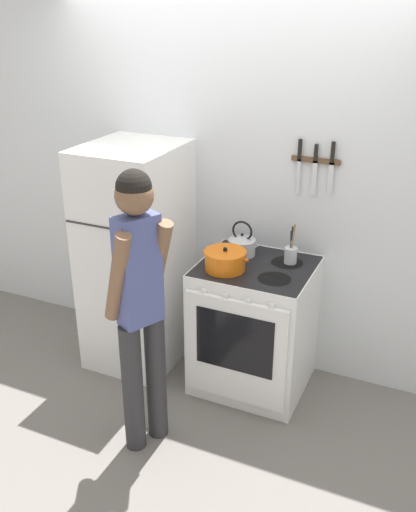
{
  "coord_description": "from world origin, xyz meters",
  "views": [
    {
      "loc": [
        1.38,
        -3.46,
        2.46
      ],
      "look_at": [
        0.03,
        -0.48,
        0.98
      ],
      "focal_mm": 40.0,
      "sensor_mm": 36.0,
      "label": 1
    }
  ],
  "objects_px": {
    "stove_range": "(253,327)",
    "utensil_jar": "(291,254)",
    "dutch_oven_pot": "(225,260)",
    "tea_kettle": "(242,245)",
    "refrigerator": "(136,258)",
    "person": "(140,300)"
  },
  "relations": [
    {
      "from": "stove_range",
      "to": "utensil_jar",
      "type": "distance_m",
      "value": 0.56
    },
    {
      "from": "dutch_oven_pot",
      "to": "tea_kettle",
      "type": "bearing_deg",
      "value": 87.18
    },
    {
      "from": "stove_range",
      "to": "refrigerator",
      "type": "bearing_deg",
      "value": 179.65
    },
    {
      "from": "refrigerator",
      "to": "person",
      "type": "bearing_deg",
      "value": -57.34
    },
    {
      "from": "refrigerator",
      "to": "utensil_jar",
      "type": "distance_m",
      "value": 1.09
    },
    {
      "from": "refrigerator",
      "to": "person",
      "type": "height_order",
      "value": "person"
    },
    {
      "from": "utensil_jar",
      "to": "person",
      "type": "distance_m",
      "value": 1.1
    },
    {
      "from": "refrigerator",
      "to": "stove_range",
      "type": "relative_size",
      "value": 1.78
    },
    {
      "from": "tea_kettle",
      "to": "stove_range",
      "type": "bearing_deg",
      "value": -46.04
    },
    {
      "from": "refrigerator",
      "to": "person",
      "type": "distance_m",
      "value": 0.95
    },
    {
      "from": "stove_range",
      "to": "utensil_jar",
      "type": "height_order",
      "value": "utensil_jar"
    },
    {
      "from": "stove_range",
      "to": "tea_kettle",
      "type": "relative_size",
      "value": 3.76
    },
    {
      "from": "tea_kettle",
      "to": "person",
      "type": "xyz_separation_m",
      "value": [
        -0.23,
        -0.94,
        -0.0
      ]
    },
    {
      "from": "dutch_oven_pot",
      "to": "utensil_jar",
      "type": "xyz_separation_m",
      "value": [
        0.35,
        0.27,
        -0.0
      ]
    },
    {
      "from": "person",
      "to": "utensil_jar",
      "type": "bearing_deg",
      "value": -5.52
    },
    {
      "from": "stove_range",
      "to": "dutch_oven_pot",
      "type": "relative_size",
      "value": 2.9
    },
    {
      "from": "stove_range",
      "to": "tea_kettle",
      "type": "bearing_deg",
      "value": 133.96
    },
    {
      "from": "refrigerator",
      "to": "tea_kettle",
      "type": "distance_m",
      "value": 0.77
    },
    {
      "from": "stove_range",
      "to": "person",
      "type": "height_order",
      "value": "person"
    },
    {
      "from": "utensil_jar",
      "to": "dutch_oven_pot",
      "type": "bearing_deg",
      "value": -142.31
    },
    {
      "from": "tea_kettle",
      "to": "utensil_jar",
      "type": "distance_m",
      "value": 0.33
    },
    {
      "from": "refrigerator",
      "to": "person",
      "type": "xyz_separation_m",
      "value": [
        0.5,
        -0.78,
        0.17
      ]
    }
  ]
}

